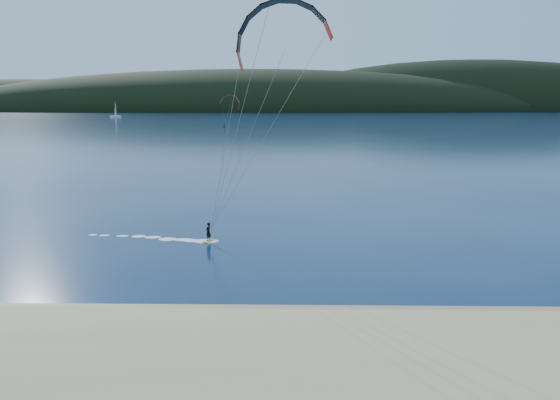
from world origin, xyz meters
TOP-DOWN VIEW (x-y plane):
  - ground at (0.00, 0.00)m, footprint 1800.00×1800.00m
  - wet_sand at (0.00, 4.50)m, footprint 220.00×2.50m
  - headland at (0.63, 745.28)m, footprint 1200.00×310.00m
  - kitesurfer_near at (1.97, 14.63)m, footprint 20.14×7.97m
  - kitesurfer_far at (-21.27, 197.93)m, footprint 8.76×8.35m
  - sailboat at (-129.68, 393.48)m, footprint 8.43×5.52m

SIDE VIEW (x-z plane):
  - ground at x=0.00m, z-range 0.00..0.00m
  - headland at x=0.63m, z-range -70.00..70.00m
  - wet_sand at x=0.00m, z-range 0.00..0.10m
  - sailboat at x=-129.68m, z-range -5.02..6.75m
  - kitesurfer_far at x=-21.27m, z-range 3.27..16.32m
  - kitesurfer_near at x=1.97m, z-range 4.94..21.66m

